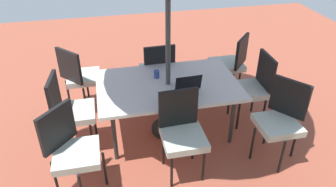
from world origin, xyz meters
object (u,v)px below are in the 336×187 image
chair_west (253,85)px  chair_north (182,131)px  chair_south (158,69)px  chair_east (69,109)px  dining_table (168,87)px  chair_southwest (231,62)px  cup (157,74)px  chair_southeast (80,75)px  chair_northwest (281,118)px  chair_northeast (71,148)px  laptop (187,85)px

chair_west → chair_north: same height
chair_south → chair_east: same height
dining_table → chair_north: chair_north is taller
chair_southwest → cup: chair_southwest is taller
chair_west → cup: (1.28, -0.18, 0.22)m
chair_south → cup: (0.11, 0.55, 0.22)m
chair_southeast → cup: bearing=-163.7°
chair_northwest → cup: bearing=-163.3°
chair_northwest → cup: size_ratio=9.82×
chair_east → chair_northwest: bearing=-100.1°
chair_east → chair_northeast: bearing=-170.0°
dining_table → chair_west: chair_west is taller
laptop → cup: size_ratio=3.32×
chair_southeast → cup: size_ratio=9.82×
chair_southwest → chair_northwest: (-0.02, 1.48, 0.00)m
dining_table → chair_north: 0.74m
chair_west → chair_southwest: size_ratio=1.00×
chair_west → chair_south: bearing=-119.9°
chair_northeast → chair_northwest: bearing=-47.6°
chair_south → cup: bearing=76.2°
cup → chair_northwest: bearing=143.8°
chair_west → chair_east: size_ratio=1.00×
chair_northeast → chair_northwest: same height
dining_table → chair_east: size_ratio=1.78×
chair_west → chair_southeast: bearing=-107.3°
chair_south → chair_northeast: size_ratio=1.00×
laptop → cup: bearing=-51.8°
chair_southeast → chair_northwest: 2.73m
chair_northwest → cup: chair_northwest is taller
laptop → chair_south: bearing=-80.9°
chair_southwest → chair_southeast: size_ratio=1.00×
chair_north → chair_northwest: 1.16m
dining_table → chair_southeast: bearing=-35.8°
dining_table → chair_southwest: size_ratio=1.78×
dining_table → chair_southeast: 1.36m
chair_southeast → laptop: size_ratio=2.96×
chair_west → chair_southwest: bearing=-175.7°
chair_south → dining_table: bearing=87.6°
chair_north → dining_table: bearing=87.0°
chair_north → laptop: bearing=68.1°
dining_table → chair_northeast: size_ratio=1.78×
chair_southeast → cup: chair_southeast is taller
chair_southwest → chair_east: same height
chair_southeast → chair_east: bearing=130.5°
chair_west → laptop: (0.98, 0.17, 0.22)m
chair_west → cup: chair_west is taller
chair_south → laptop: size_ratio=2.96×
dining_table → chair_northeast: bearing=33.1°
laptop → cup: laptop is taller
dining_table → laptop: (-0.19, 0.17, 0.10)m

